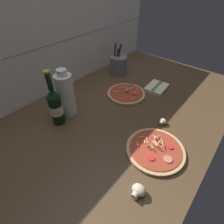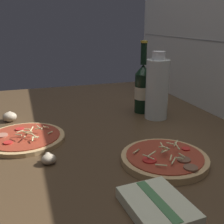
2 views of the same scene
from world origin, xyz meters
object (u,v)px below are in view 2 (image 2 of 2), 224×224
(oil_bottle, at_px, (157,88))
(mushroom_right, at_px, (49,159))
(beer_bottle, at_px, (143,88))
(mushroom_left, at_px, (10,117))
(pizza_near, at_px, (24,138))
(dish_towel, at_px, (157,206))
(pizza_far, at_px, (165,159))

(oil_bottle, height_order, mushroom_right, oil_bottle)
(beer_bottle, bearing_deg, oil_bottle, 14.52)
(beer_bottle, xyz_separation_m, mushroom_left, (-0.05, -0.50, -0.08))
(pizza_near, relative_size, mushroom_right, 6.18)
(pizza_near, relative_size, beer_bottle, 0.88)
(dish_towel, bearing_deg, mushroom_left, -156.16)
(mushroom_left, bearing_deg, pizza_near, 12.74)
(pizza_near, height_order, dish_towel, pizza_near)
(pizza_near, bearing_deg, oil_bottle, 97.89)
(mushroom_right, height_order, dish_towel, same)
(mushroom_left, distance_m, dish_towel, 0.68)
(pizza_near, xyz_separation_m, beer_bottle, (-0.15, 0.45, 0.09))
(beer_bottle, relative_size, mushroom_right, 7.03)
(pizza_far, relative_size, mushroom_left, 4.30)
(pizza_far, relative_size, dish_towel, 1.47)
(oil_bottle, bearing_deg, beer_bottle, -165.48)
(pizza_far, xyz_separation_m, oil_bottle, (-0.32, 0.14, 0.10))
(pizza_near, relative_size, mushroom_left, 4.68)
(mushroom_left, bearing_deg, mushroom_right, 15.25)
(beer_bottle, bearing_deg, pizza_near, -72.16)
(oil_bottle, bearing_deg, mushroom_right, -60.54)
(pizza_near, bearing_deg, dish_towel, 28.38)
(mushroom_right, xyz_separation_m, dish_towel, (0.26, 0.18, -0.00))
(oil_bottle, distance_m, mushroom_right, 0.49)
(mushroom_right, bearing_deg, mushroom_left, -164.75)
(oil_bottle, xyz_separation_m, dish_towel, (0.49, -0.24, -0.10))
(pizza_far, height_order, dish_towel, pizza_far)
(beer_bottle, xyz_separation_m, oil_bottle, (0.08, 0.02, 0.01))
(beer_bottle, distance_m, dish_towel, 0.62)
(mushroom_right, bearing_deg, dish_towel, 34.33)
(mushroom_right, bearing_deg, pizza_near, -161.95)
(oil_bottle, bearing_deg, mushroom_left, -103.99)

